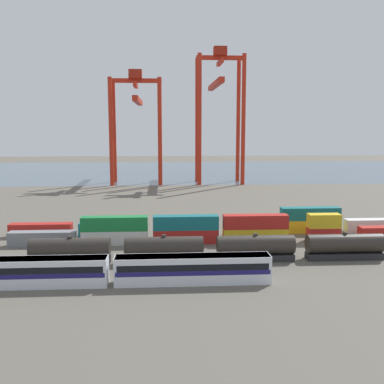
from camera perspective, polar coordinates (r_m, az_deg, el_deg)
The scene contains 22 objects.
ground_plane at distance 124.75m, azimuth -0.72°, elevation -1.68°, with size 420.00×420.00×0.00m, color #5B564C.
harbour_water at distance 221.86m, azimuth -1.99°, elevation 2.69°, with size 400.00×110.00×0.01m, color #475B6B.
passenger_train at distance 63.78m, azimuth -10.14°, elevation -9.58°, with size 43.92×3.14×3.90m.
freight_tank_row at distance 73.27m, azimuth 2.28°, elevation -7.09°, with size 56.76×3.05×4.51m.
shipping_container_0 at distance 87.33m, azimuth -18.28°, elevation -5.57°, with size 12.10×2.44×2.60m, color slate.
shipping_container_1 at distance 84.96m, azimuth -9.68°, elevation -5.64°, with size 12.10×2.44×2.60m, color silver.
shipping_container_2 at distance 84.37m, azimuth -9.72°, elevation -3.93°, with size 12.10×2.44×2.60m, color #197538.
shipping_container_3 at distance 84.56m, azimuth -0.79°, elevation -5.59°, with size 12.10×2.44×2.60m, color #AD211C.
shipping_container_4 at distance 83.98m, azimuth -0.80°, elevation -3.87°, with size 12.10×2.44×2.60m, color #146066.
shipping_container_5 at distance 86.17m, azimuth 7.96°, elevation -5.41°, with size 12.10×2.44×2.60m, color gold.
shipping_container_6 at distance 85.60m, azimuth 8.00°, elevation -3.71°, with size 12.10×2.44×2.60m, color #AD211C.
shipping_container_7 at distance 89.68m, azimuth 16.21°, elevation -5.12°, with size 6.04×2.44×2.60m, color #AD211C.
shipping_container_8 at distance 89.13m, azimuth 16.28°, elevation -3.49°, with size 6.04×2.44×2.60m, color gold.
shipping_container_12 at distance 94.45m, azimuth -18.49°, elevation -4.55°, with size 12.10×2.44×2.60m, color #AD211C.
shipping_container_13 at distance 91.90m, azimuth -10.28°, elevation -4.60°, with size 12.10×2.44×2.60m, color #146066.
shipping_container_14 at distance 91.31m, azimuth -1.80°, elevation -4.55°, with size 6.04×2.44×2.60m, color gold.
shipping_container_15 at distance 92.70m, azimuth 6.61°, elevation -4.41°, with size 6.04×2.44×2.60m, color silver.
shipping_container_16 at distance 96.00m, azimuth 14.61°, elevation -4.18°, with size 12.10×2.44×2.60m, color gold.
shipping_container_17 at distance 95.49m, azimuth 14.66°, elevation -2.66°, with size 12.10×2.44×2.60m, color #146066.
shipping_container_18 at distance 101.02m, azimuth 21.93°, elevation -3.90°, with size 12.10×2.44×2.60m, color silver.
gantry_crane_west at distance 176.08m, azimuth -6.99°, elevation 9.78°, with size 19.29×40.24×42.25m.
gantry_crane_central at distance 177.08m, azimuth 3.38°, elevation 11.37°, with size 17.75×41.90×50.72m.
Camera 1 is at (-6.13, -82.72, 21.55)m, focal length 42.37 mm.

